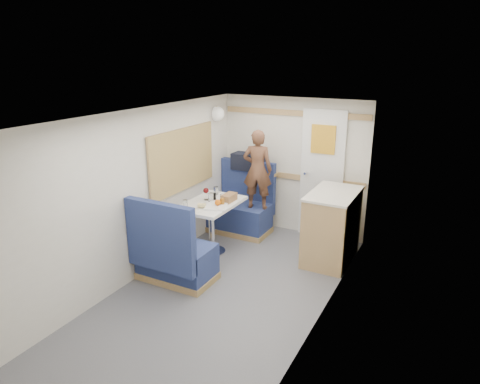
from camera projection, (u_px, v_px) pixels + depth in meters
The scene contains 28 objects.
floor at pixel (216, 300), 4.68m from camera, with size 4.50×4.50×0.00m, color #515156.
ceiling at pixel (212, 117), 4.07m from camera, with size 4.50×4.50×0.00m, color silver.
wall_back at pixel (293, 166), 6.27m from camera, with size 2.20×0.02×2.00m, color silver.
wall_left at pixel (131, 199), 4.86m from camera, with size 0.02×4.50×2.00m, color silver.
wall_right at pixel (318, 235), 3.89m from camera, with size 0.02×4.50×2.00m, color silver.
oak_trim_low at pixel (292, 176), 6.30m from camera, with size 2.15×0.02×0.08m, color olive.
oak_trim_high at pixel (294, 113), 6.02m from camera, with size 2.15×0.02×0.08m, color olive.
side_window at pixel (182, 159), 5.62m from camera, with size 0.04×1.30×0.72m, color #B5C0A3.
rear_door at pixel (322, 172), 6.06m from camera, with size 0.62×0.12×1.86m.
dinette_table at pixel (211, 213), 5.64m from camera, with size 0.62×0.92×0.72m.
bench_far at pixel (242, 212), 6.45m from camera, with size 0.90×0.59×1.05m.
bench_near at pixel (173, 258), 4.99m from camera, with size 0.90×0.59×1.05m.
ledge at pixel (249, 171), 6.49m from camera, with size 0.90×0.14×0.04m, color olive.
dome_light at pixel (217, 114), 6.17m from camera, with size 0.20×0.20×0.20m, color white.
galley_counter at pixel (332, 226), 5.49m from camera, with size 0.57×0.92×0.92m.
person at pixel (257, 170), 6.02m from camera, with size 0.41×0.27×1.14m, color brown.
duffel_bag at pixel (249, 162), 6.45m from camera, with size 0.51×0.25×0.25m, color black.
tray at pixel (217, 206), 5.43m from camera, with size 0.25×0.33×0.02m, color white.
orange_fruit at pixel (218, 202), 5.42m from camera, with size 0.08×0.08×0.08m, color orange.
cheese_block at pixel (202, 205), 5.38m from camera, with size 0.10×0.06×0.03m, color #EBD687.
wine_glass at pixel (206, 191), 5.65m from camera, with size 0.08×0.08×0.17m.
tumbler_left at pixel (185, 204), 5.40m from camera, with size 0.06×0.06×0.10m, color silver.
tumbler_mid at pixel (216, 190), 5.91m from camera, with size 0.07×0.07×0.11m, color white.
tumbler_right at pixel (211, 197), 5.61m from camera, with size 0.07×0.07×0.11m, color white.
beer_glass at pixel (222, 202), 5.47m from camera, with size 0.06×0.06×0.09m, color #925715.
pepper_grinder at pixel (215, 196), 5.69m from camera, with size 0.04×0.04×0.09m, color black.
salt_grinder at pixel (221, 197), 5.67m from camera, with size 0.04×0.04×0.10m, color white.
bread_loaf at pixel (229, 198), 5.62m from camera, with size 0.13×0.24×0.10m, color olive.
Camera 1 is at (2.13, -3.51, 2.56)m, focal length 32.00 mm.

